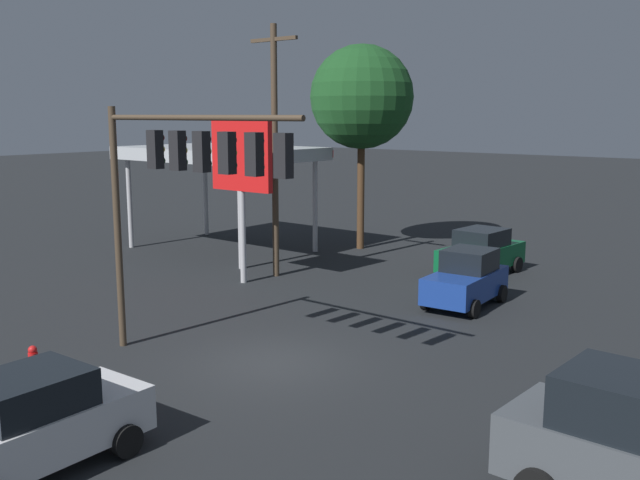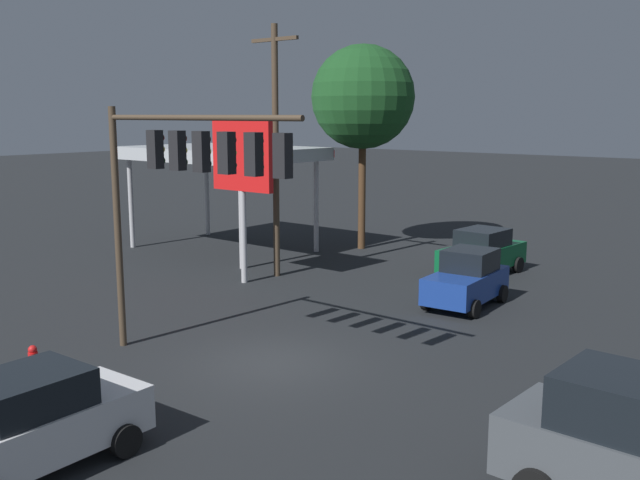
% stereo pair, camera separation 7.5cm
% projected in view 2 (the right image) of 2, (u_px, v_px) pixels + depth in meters
% --- Properties ---
extents(ground_plane, '(200.00, 200.00, 0.00)m').
position_uv_depth(ground_plane, '(273.00, 362.00, 19.29)').
color(ground_plane, black).
extents(traffic_signal_assembly, '(7.03, 0.43, 6.83)m').
position_uv_depth(traffic_signal_assembly, '(188.00, 168.00, 17.84)').
color(traffic_signal_assembly, '#473828').
rests_on(traffic_signal_assembly, ground).
extents(utility_pole, '(2.40, 0.26, 10.10)m').
position_uv_depth(utility_pole, '(276.00, 146.00, 28.62)').
color(utility_pole, '#473828').
rests_on(utility_pole, ground).
extents(gas_station_canopy, '(9.06, 6.26, 5.05)m').
position_uv_depth(gas_station_canopy, '(221.00, 155.00, 34.52)').
color(gas_station_canopy, '#B2B7BC').
rests_on(gas_station_canopy, ground).
extents(price_sign, '(3.06, 0.27, 6.38)m').
position_uv_depth(price_sign, '(242.00, 163.00, 27.57)').
color(price_sign, '#B7B7BC').
rests_on(price_sign, ground).
extents(hatchback_crossing, '(2.19, 3.92, 1.97)m').
position_uv_depth(hatchback_crossing, '(467.00, 279.00, 24.80)').
color(hatchback_crossing, navy).
rests_on(hatchback_crossing, ground).
extents(sedan_far, '(2.19, 4.47, 1.93)m').
position_uv_depth(sedan_far, '(30.00, 424.00, 13.22)').
color(sedan_far, silver).
rests_on(sedan_far, ground).
extents(sedan_waiting, '(2.23, 4.48, 1.93)m').
position_uv_depth(sedan_waiting, '(482.00, 252.00, 29.57)').
color(sedan_waiting, '#0C592D').
rests_on(sedan_waiting, ground).
extents(street_tree, '(5.00, 5.00, 9.93)m').
position_uv_depth(street_tree, '(363.00, 97.00, 34.28)').
color(street_tree, '#4C331E').
rests_on(street_tree, ground).
extents(fire_hydrant, '(0.24, 0.24, 0.88)m').
position_uv_depth(fire_hydrant, '(33.00, 362.00, 17.98)').
color(fire_hydrant, red).
rests_on(fire_hydrant, ground).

